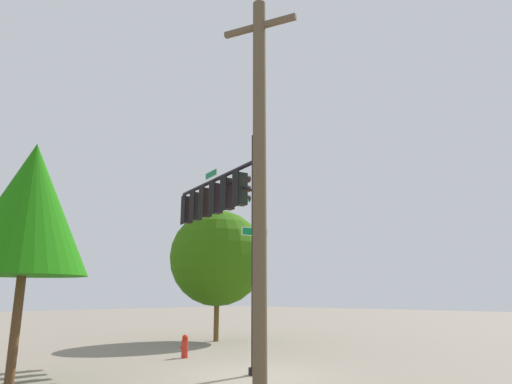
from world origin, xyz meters
name	(u,v)px	position (x,y,z in m)	size (l,w,h in m)	color
ground_plane	(255,375)	(0.00, 0.00, 0.00)	(120.00, 120.00, 0.00)	gray
signal_pole_assembly	(220,208)	(2.34, -0.66, 5.34)	(5.69, 2.17, 7.36)	black
utility_pole	(260,182)	(-3.16, 3.27, 4.61)	(1.75, 0.67, 8.97)	brown
fire_hydrant	(185,346)	(4.34, -0.87, 0.41)	(0.33, 0.24, 0.83)	red
tree_near	(218,258)	(7.98, -5.77, 4.18)	(4.97, 4.97, 6.67)	brown
tree_mid	(30,208)	(3.64, 5.39, 4.65)	(3.40, 3.40, 6.55)	#52361F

